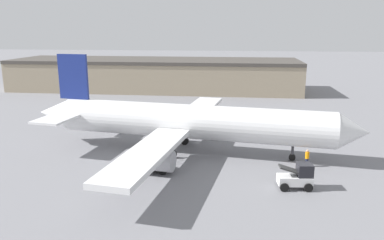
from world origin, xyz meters
The scene contains 6 objects.
ground_plane centered at (0.00, 0.00, 0.00)m, with size 400.00×400.00×0.00m, color slate.
terminal_building centered at (-13.66, 43.85, 3.46)m, with size 64.17×16.81×6.91m.
airplane centered at (-0.89, 0.12, 3.46)m, with size 37.91×35.16×10.74m.
ground_crew_worker centered at (12.10, -3.14, 0.95)m, with size 0.39×0.39×1.79m.
baggage_tug centered at (-2.80, -6.17, 0.95)m, with size 3.05×2.23×2.01m.
belt_loader_truck centered at (10.29, -8.75, 1.06)m, with size 3.03×1.96×2.28m.
Camera 1 is at (4.77, -40.06, 13.62)m, focal length 35.00 mm.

